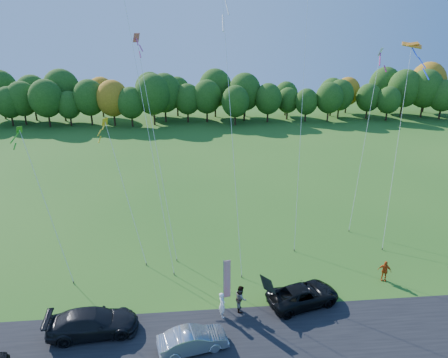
{
  "coord_description": "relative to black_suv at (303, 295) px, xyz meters",
  "views": [
    {
      "loc": [
        -2.72,
        -23.6,
        18.47
      ],
      "look_at": [
        0.0,
        6.0,
        7.0
      ],
      "focal_mm": 32.0,
      "sensor_mm": 36.0,
      "label": 1
    }
  ],
  "objects": [
    {
      "name": "kite_parafoil_rainbow",
      "position": [
        11.25,
        10.71,
        7.81
      ],
      "size": [
        6.29,
        9.1,
        17.4
      ],
      "color": "#4C3F33",
      "rests_on": "ground"
    },
    {
      "name": "silver_sedan",
      "position": [
        -7.84,
        -3.6,
        -0.02
      ],
      "size": [
        4.45,
        2.35,
        1.4
      ],
      "primitive_type": "imported",
      "rotation": [
        0.0,
        0.0,
        1.79
      ],
      "color": "#B6B5BA",
      "rests_on": "ground"
    },
    {
      "name": "black_suv",
      "position": [
        0.0,
        0.0,
        0.0
      ],
      "size": [
        5.61,
        3.68,
        1.43
      ],
      "primitive_type": "imported",
      "rotation": [
        0.0,
        0.0,
        1.84
      ],
      "color": "black",
      "rests_on": "ground"
    },
    {
      "name": "ground",
      "position": [
        -4.97,
        0.93,
        -0.72
      ],
      "size": [
        160.0,
        160.0,
        0.0
      ],
      "primitive_type": "plane",
      "color": "#235917"
    },
    {
      "name": "kite_diamond_white",
      "position": [
        9.11,
        12.81,
        7.46
      ],
      "size": [
        4.2,
        6.41,
        16.88
      ],
      "color": "#4C3F33",
      "rests_on": "ground"
    },
    {
      "name": "person_tailgate_b",
      "position": [
        -4.47,
        -0.26,
        0.25
      ],
      "size": [
        0.74,
        0.95,
        1.93
      ],
      "primitive_type": "imported",
      "rotation": [
        0.0,
        0.0,
        1.56
      ],
      "color": "gray",
      "rests_on": "ground"
    },
    {
      "name": "kite_diamond_yellow",
      "position": [
        -13.15,
        8.84,
        4.78
      ],
      "size": [
        3.88,
        6.42,
        11.43
      ],
      "color": "#4C3F33",
      "rests_on": "ground"
    },
    {
      "name": "dark_truck_a",
      "position": [
        -14.15,
        -1.64,
        0.1
      ],
      "size": [
        5.82,
        2.74,
        1.64
      ],
      "primitive_type": "imported",
      "rotation": [
        0.0,
        0.0,
        1.65
      ],
      "color": "black",
      "rests_on": "ground"
    },
    {
      "name": "person_east",
      "position": [
        7.0,
        2.14,
        0.13
      ],
      "size": [
        1.07,
        0.78,
        1.69
      ],
      "primitive_type": "imported",
      "rotation": [
        0.0,
        0.0,
        -0.42
      ],
      "color": "#C34812",
      "rests_on": "ground"
    },
    {
      "name": "kite_diamond_green",
      "position": [
        -18.79,
        6.37,
        4.85
      ],
      "size": [
        4.4,
        5.43,
        11.48
      ],
      "color": "#4C3F33",
      "rests_on": "ground"
    },
    {
      "name": "kite_delta_red",
      "position": [
        -4.26,
        9.09,
        11.34
      ],
      "size": [
        2.56,
        11.29,
        23.13
      ],
      "color": "#4C3F33",
      "rests_on": "ground"
    },
    {
      "name": "tree_line",
      "position": [
        -4.97,
        55.93,
        -0.72
      ],
      "size": [
        116.0,
        12.0,
        10.0
      ],
      "primitive_type": null,
      "color": "#1E4711",
      "rests_on": "ground"
    },
    {
      "name": "feather_flag",
      "position": [
        -5.44,
        0.06,
        1.66
      ],
      "size": [
        0.51,
        0.17,
        3.9
      ],
      "color": "#999999",
      "rests_on": "ground"
    },
    {
      "name": "kite_parafoil_orange",
      "position": [
        2.75,
        13.17,
        15.91
      ],
      "size": [
        4.79,
        13.02,
        33.51
      ],
      "color": "#4C3F33",
      "rests_on": "ground"
    },
    {
      "name": "kite_delta_blue",
      "position": [
        -11.59,
        10.08,
        14.9
      ],
      "size": [
        6.54,
        12.72,
        32.43
      ],
      "color": "#4C3F33",
      "rests_on": "ground"
    },
    {
      "name": "kite_diamond_pink",
      "position": [
        -10.33,
        9.23,
        8.18
      ],
      "size": [
        3.28,
        6.44,
        18.26
      ],
      "color": "#4C3F33",
      "rests_on": "ground"
    },
    {
      "name": "person_tailgate_a",
      "position": [
        -5.81,
        -0.81,
        0.22
      ],
      "size": [
        0.6,
        0.77,
        1.88
      ],
      "primitive_type": "imported",
      "rotation": [
        0.0,
        0.0,
        1.82
      ],
      "color": "white",
      "rests_on": "ground"
    },
    {
      "name": "asphalt_strip",
      "position": [
        -4.97,
        -3.07,
        -0.71
      ],
      "size": [
        90.0,
        6.0,
        0.01
      ],
      "primitive_type": "cube",
      "color": "black",
      "rests_on": "ground"
    }
  ]
}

